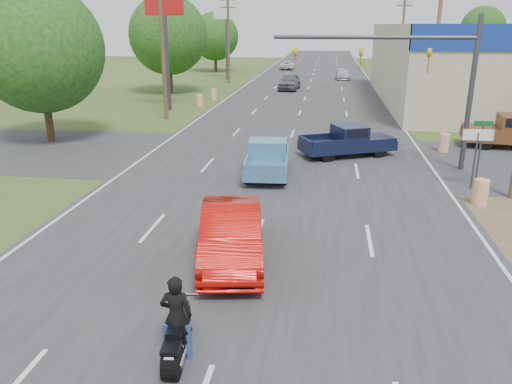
# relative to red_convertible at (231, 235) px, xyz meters

# --- Properties ---
(main_road) EXTENTS (15.00, 180.00, 0.02)m
(main_road) POSITION_rel_red_convertible_xyz_m (0.50, 33.97, -0.80)
(main_road) COLOR #2D2D30
(main_road) RESTS_ON ground
(cross_road) EXTENTS (120.00, 10.00, 0.02)m
(cross_road) POSITION_rel_red_convertible_xyz_m (0.50, 11.97, -0.80)
(cross_road) COLOR #2D2D30
(cross_road) RESTS_ON ground
(utility_pole_2) EXTENTS (2.00, 0.28, 10.00)m
(utility_pole_2) POSITION_rel_red_convertible_xyz_m (10.00, 24.97, 4.51)
(utility_pole_2) COLOR #4C3823
(utility_pole_2) RESTS_ON ground
(utility_pole_3) EXTENTS (2.00, 0.28, 10.00)m
(utility_pole_3) POSITION_rel_red_convertible_xyz_m (10.00, 42.97, 4.51)
(utility_pole_3) COLOR #4C3823
(utility_pole_3) RESTS_ON ground
(utility_pole_5) EXTENTS (2.00, 0.28, 10.00)m
(utility_pole_5) POSITION_rel_red_convertible_xyz_m (-9.00, 21.97, 4.51)
(utility_pole_5) COLOR #4C3823
(utility_pole_5) RESTS_ON ground
(utility_pole_6) EXTENTS (2.00, 0.28, 10.00)m
(utility_pole_6) POSITION_rel_red_convertible_xyz_m (-9.00, 45.97, 4.51)
(utility_pole_6) COLOR #4C3823
(utility_pole_6) RESTS_ON ground
(tree_0) EXTENTS (7.14, 7.14, 8.84)m
(tree_0) POSITION_rel_red_convertible_xyz_m (-13.50, 13.97, 4.46)
(tree_0) COLOR #422D19
(tree_0) RESTS_ON ground
(tree_1) EXTENTS (7.56, 7.56, 9.36)m
(tree_1) POSITION_rel_red_convertible_xyz_m (-13.00, 35.97, 4.77)
(tree_1) COLOR #422D19
(tree_1) RESTS_ON ground
(tree_2) EXTENTS (6.72, 6.72, 8.32)m
(tree_2) POSITION_rel_red_convertible_xyz_m (-13.70, 59.97, 4.15)
(tree_2) COLOR #422D19
(tree_2) RESTS_ON ground
(tree_5) EXTENTS (7.98, 7.98, 9.88)m
(tree_5) POSITION_rel_red_convertible_xyz_m (30.50, 88.97, 5.08)
(tree_5) COLOR #422D19
(tree_5) RESTS_ON ground
(tree_6) EXTENTS (8.82, 8.82, 10.92)m
(tree_6) POSITION_rel_red_convertible_xyz_m (-29.50, 88.97, 5.70)
(tree_6) COLOR #422D19
(tree_6) RESTS_ON ground
(barrel_0) EXTENTS (0.56, 0.56, 1.00)m
(barrel_0) POSITION_rel_red_convertible_xyz_m (8.50, 5.97, -0.31)
(barrel_0) COLOR orange
(barrel_0) RESTS_ON ground
(barrel_1) EXTENTS (0.56, 0.56, 1.00)m
(barrel_1) POSITION_rel_red_convertible_xyz_m (8.90, 14.47, -0.31)
(barrel_1) COLOR orange
(barrel_1) RESTS_ON ground
(barrel_2) EXTENTS (0.56, 0.56, 1.00)m
(barrel_2) POSITION_rel_red_convertible_xyz_m (-8.00, 27.97, -0.31)
(barrel_2) COLOR orange
(barrel_2) RESTS_ON ground
(barrel_3) EXTENTS (0.56, 0.56, 1.00)m
(barrel_3) POSITION_rel_red_convertible_xyz_m (-7.70, 31.97, -0.31)
(barrel_3) COLOR orange
(barrel_3) RESTS_ON ground
(pole_sign_left_near) EXTENTS (3.00, 0.35, 9.20)m
(pole_sign_left_near) POSITION_rel_red_convertible_xyz_m (-10.00, 25.97, 6.37)
(pole_sign_left_near) COLOR #3F3F44
(pole_sign_left_near) RESTS_ON ground
(pole_sign_left_far) EXTENTS (3.00, 0.35, 9.20)m
(pole_sign_left_far) POSITION_rel_red_convertible_xyz_m (-10.00, 49.97, 6.37)
(pole_sign_left_far) COLOR #3F3F44
(pole_sign_left_far) RESTS_ON ground
(lane_sign) EXTENTS (1.20, 0.08, 2.52)m
(lane_sign) POSITION_rel_red_convertible_xyz_m (8.70, 7.97, 1.10)
(lane_sign) COLOR #3F3F44
(lane_sign) RESTS_ON ground
(street_name_sign) EXTENTS (0.80, 0.08, 2.61)m
(street_name_sign) POSITION_rel_red_convertible_xyz_m (9.30, 9.47, 0.80)
(street_name_sign) COLOR #3F3F44
(street_name_sign) RESTS_ON ground
(signal_mast) EXTENTS (9.12, 0.40, 7.00)m
(signal_mast) POSITION_rel_red_convertible_xyz_m (6.32, 10.97, 4.00)
(signal_mast) COLOR #3F3F44
(signal_mast) RESTS_ON ground
(red_convertible) EXTENTS (2.51, 5.11, 1.61)m
(red_convertible) POSITION_rel_red_convertible_xyz_m (0.00, 0.00, 0.00)
(red_convertible) COLOR #B90E08
(red_convertible) RESTS_ON ground
(motorcycle) EXTENTS (0.66, 2.15, 1.09)m
(motorcycle) POSITION_rel_red_convertible_xyz_m (-0.25, -4.65, -0.32)
(motorcycle) COLOR black
(motorcycle) RESTS_ON ground
(rider) EXTENTS (0.69, 0.49, 1.77)m
(rider) POSITION_rel_red_convertible_xyz_m (-0.25, -4.60, 0.08)
(rider) COLOR black
(rider) RESTS_ON ground
(blue_pickup) EXTENTS (2.13, 4.91, 1.59)m
(blue_pickup) POSITION_rel_red_convertible_xyz_m (-0.01, 9.00, -0.00)
(blue_pickup) COLOR black
(blue_pickup) RESTS_ON ground
(navy_pickup) EXTENTS (5.20, 3.74, 1.61)m
(navy_pickup) POSITION_rel_red_convertible_xyz_m (3.82, 12.89, 0.01)
(navy_pickup) COLOR black
(navy_pickup) RESTS_ON ground
(distant_car_grey) EXTENTS (2.28, 5.02, 1.67)m
(distant_car_grey) POSITION_rel_red_convertible_xyz_m (-1.43, 40.40, 0.03)
(distant_car_grey) COLOR #59585D
(distant_car_grey) RESTS_ON ground
(distant_car_silver) EXTENTS (1.87, 4.37, 1.25)m
(distant_car_silver) POSITION_rel_red_convertible_xyz_m (4.43, 51.68, -0.18)
(distant_car_silver) COLOR silver
(distant_car_silver) RESTS_ON ground
(distant_car_white) EXTENTS (2.29, 4.68, 1.28)m
(distant_car_white) POSITION_rel_red_convertible_xyz_m (-3.73, 65.44, -0.16)
(distant_car_white) COLOR silver
(distant_car_white) RESTS_ON ground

